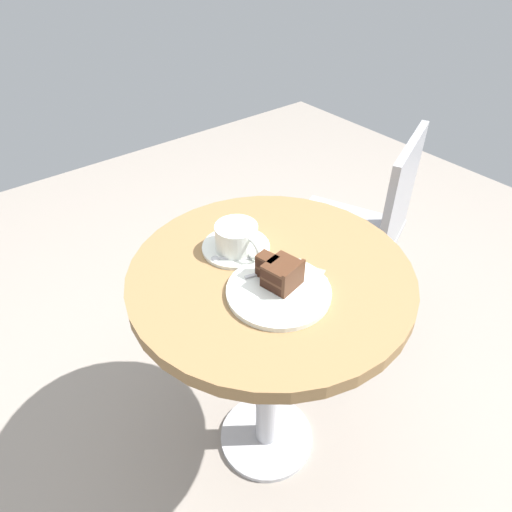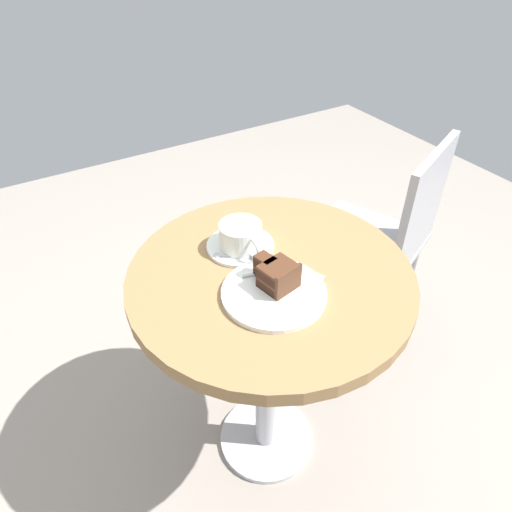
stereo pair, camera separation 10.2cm
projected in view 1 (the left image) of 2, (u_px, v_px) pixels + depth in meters
name	position (u px, v px, depth m)	size (l,w,h in m)	color
ground_plane	(266.00, 438.00, 1.50)	(4.40, 4.40, 0.01)	gray
cafe_table	(270.00, 310.00, 1.13)	(0.66, 0.66, 0.72)	olive
saucer	(236.00, 247.00, 1.11)	(0.16, 0.16, 0.01)	silver
coffee_cup	(237.00, 237.00, 1.08)	(0.14, 0.10, 0.06)	silver
teaspoon	(226.00, 258.00, 1.06)	(0.07, 0.08, 0.00)	#B7B7BC
cake_plate	(279.00, 291.00, 0.98)	(0.23, 0.23, 0.01)	silver
cake_slice	(280.00, 273.00, 0.98)	(0.11, 0.08, 0.06)	#381E14
fork	(281.00, 268.00, 1.03)	(0.05, 0.14, 0.00)	#B7B7BC
napkin	(289.00, 282.00, 1.01)	(0.18, 0.19, 0.00)	tan
cafe_chair	(365.00, 225.00, 1.59)	(0.50, 0.50, 0.82)	#9E9EA3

